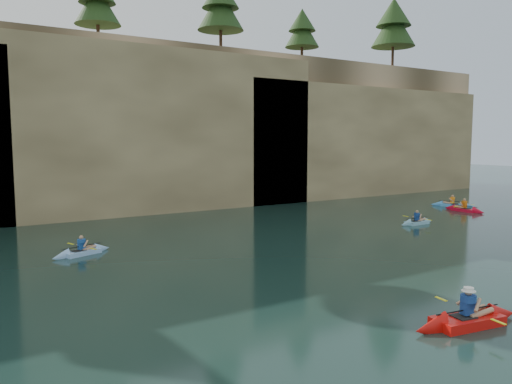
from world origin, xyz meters
TOP-DOWN VIEW (x-y plane):
  - ground at (0.00, 0.00)m, footprint 160.00×160.00m
  - cliff at (0.00, 30.00)m, footprint 70.00×16.00m
  - cliff_slab_center at (2.00, 22.60)m, footprint 24.00×2.40m
  - cliff_slab_east at (22.00, 22.60)m, footprint 26.00×2.40m
  - sea_cave_center at (-4.00, 21.95)m, footprint 3.50×1.00m
  - sea_cave_east at (10.00, 21.95)m, footprint 5.00×1.00m
  - main_kayaker at (1.18, -1.80)m, footprint 3.56×2.34m
  - kayaker_ltblue_near at (12.97, 9.72)m, footprint 2.63×2.08m
  - kayaker_red_far at (19.95, 11.48)m, footprint 2.24×3.07m
  - kayaker_ltblue_mid at (-5.52, 12.22)m, footprint 2.83×2.02m
  - kayaker_blue_east at (21.53, 13.58)m, footprint 2.32×2.79m

SIDE VIEW (x-z plane):
  - ground at x=0.00m, z-range 0.00..0.00m
  - kayaker_ltblue_near at x=12.97m, z-range -0.39..0.65m
  - kayaker_ltblue_mid at x=-5.52m, z-range -0.40..0.66m
  - kayaker_blue_east at x=21.53m, z-range -0.40..0.66m
  - kayaker_red_far at x=19.95m, z-range -0.42..0.70m
  - main_kayaker at x=1.18m, z-range -0.48..0.82m
  - sea_cave_center at x=-4.00m, z-range 0.00..3.20m
  - sea_cave_east at x=10.00m, z-range 0.00..4.50m
  - cliff_slab_east at x=22.00m, z-range 0.00..9.84m
  - cliff_slab_center at x=2.00m, z-range 0.00..11.40m
  - cliff at x=0.00m, z-range 0.00..12.00m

